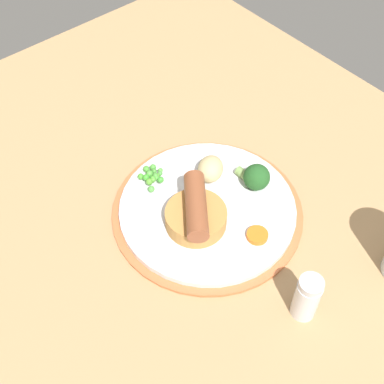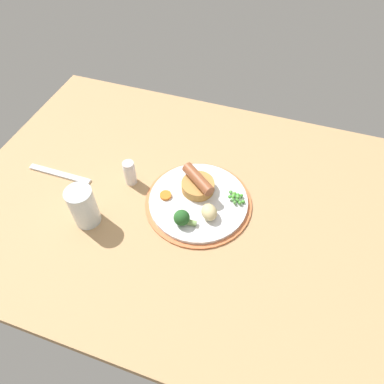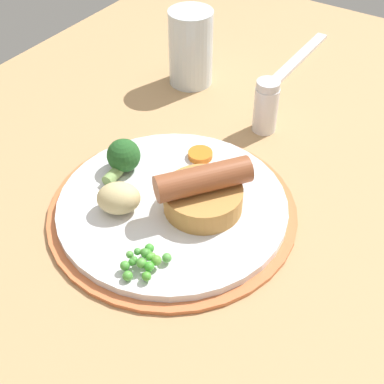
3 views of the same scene
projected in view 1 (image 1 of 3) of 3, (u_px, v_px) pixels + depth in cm
name	position (u px, v px, depth cm)	size (l,w,h in cm)	color
dining_table	(229.00, 239.00, 73.69)	(110.00, 80.00, 3.00)	tan
dinner_plate	(206.00, 211.00, 74.21)	(26.61, 26.61, 1.40)	#CC6B3D
sausage_pudding	(196.00, 214.00, 70.22)	(9.55, 8.25, 5.31)	#BC8442
pea_pile	(152.00, 176.00, 75.96)	(4.56, 3.84, 1.79)	#489138
broccoli_floret_near	(256.00, 177.00, 74.71)	(5.41, 3.79, 3.79)	#235623
potato_chunk_0	(210.00, 169.00, 75.91)	(4.51, 3.62, 3.25)	#CCB77F
carrot_slice_0	(257.00, 235.00, 70.16)	(2.86, 2.86, 0.72)	orange
salt_shaker	(307.00, 297.00, 62.50)	(3.06, 3.06, 6.98)	silver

